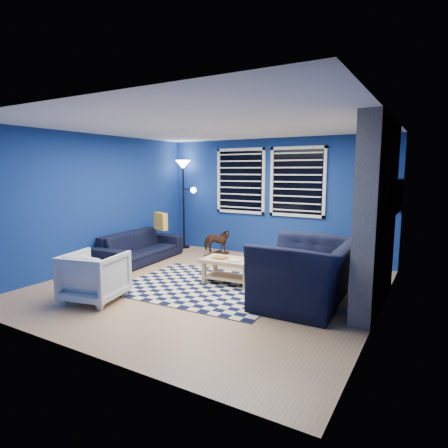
% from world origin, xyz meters
% --- Properties ---
extents(floor, '(5.00, 5.00, 0.00)m').
position_xyz_m(floor, '(0.00, 0.00, 0.00)').
color(floor, tan).
rests_on(floor, ground).
extents(ceiling, '(5.00, 5.00, 0.00)m').
position_xyz_m(ceiling, '(0.00, 0.00, 2.50)').
color(ceiling, white).
rests_on(ceiling, wall_back).
extents(wall_back, '(5.00, 0.00, 5.00)m').
position_xyz_m(wall_back, '(0.00, 2.50, 1.25)').
color(wall_back, navy).
rests_on(wall_back, floor).
extents(wall_left, '(0.00, 5.00, 5.00)m').
position_xyz_m(wall_left, '(-2.50, 0.00, 1.25)').
color(wall_left, navy).
rests_on(wall_left, floor).
extents(wall_right, '(0.00, 5.00, 5.00)m').
position_xyz_m(wall_right, '(2.50, 0.00, 1.25)').
color(wall_right, navy).
rests_on(wall_right, floor).
extents(fireplace, '(0.65, 2.00, 2.50)m').
position_xyz_m(fireplace, '(2.36, 0.50, 1.20)').
color(fireplace, gray).
rests_on(fireplace, floor).
extents(window_left, '(1.17, 0.06, 1.42)m').
position_xyz_m(window_left, '(-0.75, 2.46, 1.60)').
color(window_left, black).
rests_on(window_left, wall_back).
extents(window_right, '(1.17, 0.06, 1.42)m').
position_xyz_m(window_right, '(0.55, 2.46, 1.60)').
color(window_right, black).
rests_on(window_right, wall_back).
extents(tv, '(0.07, 1.00, 0.58)m').
position_xyz_m(tv, '(2.45, 2.00, 1.40)').
color(tv, black).
rests_on(tv, wall_right).
extents(rug, '(2.57, 2.09, 0.02)m').
position_xyz_m(rug, '(-0.05, -0.06, 0.01)').
color(rug, black).
rests_on(rug, floor).
extents(sofa, '(2.11, 0.98, 0.60)m').
position_xyz_m(sofa, '(-2.10, 0.67, 0.30)').
color(sofa, black).
rests_on(sofa, floor).
extents(armchair_big, '(1.42, 1.25, 0.90)m').
position_xyz_m(armchair_big, '(1.58, -0.07, 0.45)').
color(armchair_big, black).
rests_on(armchair_big, floor).
extents(armchair_bent, '(0.90, 0.92, 0.70)m').
position_xyz_m(armchair_bent, '(-1.05, -1.36, 0.35)').
color(armchair_bent, gray).
rests_on(armchair_bent, floor).
extents(rocking_horse, '(0.43, 0.65, 0.51)m').
position_xyz_m(rocking_horse, '(-1.02, 1.89, 0.32)').
color(rocking_horse, '#492B17').
rests_on(rocking_horse, floor).
extents(coffee_table, '(0.89, 0.55, 0.43)m').
position_xyz_m(coffee_table, '(0.21, 0.27, 0.30)').
color(coffee_table, tan).
rests_on(coffee_table, rug).
extents(cabinet, '(0.60, 0.45, 0.55)m').
position_xyz_m(cabinet, '(1.30, 2.06, 0.24)').
color(cabinet, tan).
rests_on(cabinet, floor).
extents(floor_lamp, '(0.56, 0.35, 2.06)m').
position_xyz_m(floor_lamp, '(-2.13, 2.25, 1.69)').
color(floor_lamp, black).
rests_on(floor_lamp, floor).
extents(throw_pillow, '(0.39, 0.24, 0.36)m').
position_xyz_m(throw_pillow, '(-1.95, 1.17, 0.78)').
color(throw_pillow, gold).
rests_on(throw_pillow, sofa).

